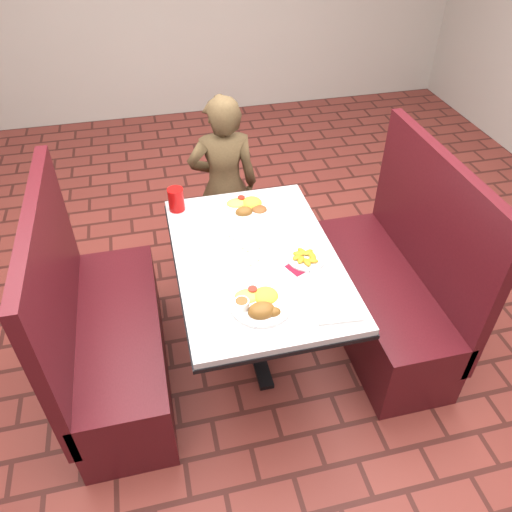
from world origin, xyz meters
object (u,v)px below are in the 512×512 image
booth_bench_left (109,339)px  booth_bench_right (388,291)px  diner_person (224,187)px  plantain_plate (306,258)px  dining_table (256,270)px  near_dinner_plate (260,301)px  far_dinner_plate (247,205)px  red_tumbler (176,199)px

booth_bench_left → booth_bench_right: size_ratio=1.00×
diner_person → plantain_plate: diner_person is taller
dining_table → plantain_plate: plantain_plate is taller
booth_bench_right → diner_person: 1.23m
booth_bench_left → plantain_plate: size_ratio=6.33×
near_dinner_plate → far_dinner_plate: size_ratio=0.99×
booth_bench_right → red_tumbler: bearing=156.1°
plantain_plate → booth_bench_right: bearing=8.8°
booth_bench_right → plantain_plate: bearing=-171.2°
booth_bench_left → red_tumbler: size_ratio=9.01×
dining_table → plantain_plate: bearing=-20.1°
booth_bench_right → dining_table: bearing=180.0°
near_dinner_plate → red_tumbler: bearing=107.9°
booth_bench_left → red_tumbler: 0.84m
near_dinner_plate → red_tumbler: (-0.27, 0.85, 0.04)m
far_dinner_plate → plantain_plate: 0.54m
far_dinner_plate → plantain_plate: bearing=-69.6°
diner_person → far_dinner_plate: 0.50m
dining_table → booth_bench_left: 0.86m
booth_bench_left → plantain_plate: (1.03, -0.09, 0.43)m
booth_bench_right → diner_person: size_ratio=0.97×
booth_bench_right → diner_person: diner_person is taller
diner_person → dining_table: bearing=93.2°
booth_bench_left → diner_person: bearing=48.1°
near_dinner_plate → diner_person: bearing=87.1°
booth_bench_right → near_dinner_plate: bearing=-158.2°
near_dinner_plate → red_tumbler: red_tumbler is taller
booth_bench_left → near_dinner_plate: (0.73, -0.34, 0.45)m
plantain_plate → near_dinner_plate: bearing=-139.4°
diner_person → near_dinner_plate: 1.24m
booth_bench_left → red_tumbler: (0.46, 0.50, 0.49)m
booth_bench_left → far_dinner_plate: (0.85, 0.42, 0.45)m
dining_table → red_tumbler: red_tumbler is taller
plantain_plate → diner_person: bearing=103.8°
near_dinner_plate → plantain_plate: size_ratio=1.50×
dining_table → booth_bench_left: (-0.80, 0.00, -0.32)m
dining_table → red_tumbler: (-0.34, 0.50, 0.16)m
red_tumbler → dining_table: bearing=-56.1°
booth_bench_left → far_dinner_plate: size_ratio=4.18×
near_dinner_plate → far_dinner_plate: 0.77m
far_dinner_plate → plantain_plate: (0.19, -0.50, -0.01)m
dining_table → near_dinner_plate: size_ratio=4.26×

